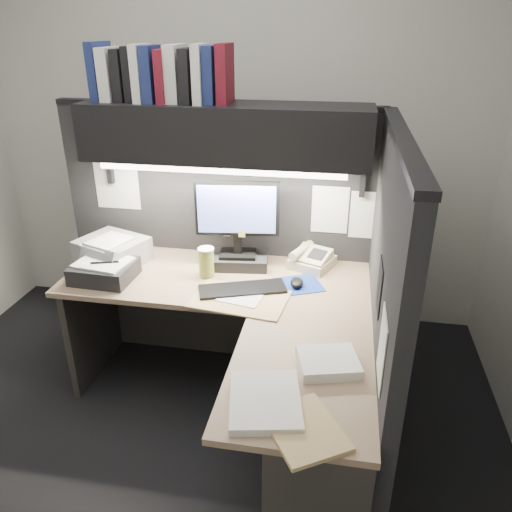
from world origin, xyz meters
name	(u,v)px	position (x,y,z in m)	size (l,w,h in m)	color
floor	(177,446)	(0.00, 0.00, 0.00)	(3.50, 3.50, 0.00)	black
wall_back	(233,133)	(0.00, 1.50, 1.35)	(3.50, 0.04, 2.70)	silver
partition_back	(220,239)	(0.03, 0.93, 0.80)	(1.90, 0.06, 1.60)	black
partition_right	(381,316)	(0.98, 0.18, 0.80)	(0.06, 1.50, 1.60)	black
desk	(256,389)	(0.43, 0.00, 0.44)	(1.70, 1.53, 0.73)	#927C5D
overhead_shelf	(225,133)	(0.12, 0.75, 1.50)	(1.55, 0.34, 0.30)	black
task_light_tube	(220,171)	(0.12, 0.61, 1.33)	(0.04, 0.04, 1.32)	white
monitor	(238,234)	(0.19, 0.72, 0.93)	(0.48, 0.25, 0.51)	black
keyboard	(242,289)	(0.28, 0.42, 0.74)	(0.46, 0.15, 0.02)	black
mousepad	(299,285)	(0.57, 0.55, 0.73)	(0.24, 0.22, 0.00)	navy
mouse	(297,282)	(0.56, 0.53, 0.75)	(0.07, 0.11, 0.04)	black
telephone	(312,259)	(0.62, 0.79, 0.77)	(0.22, 0.23, 0.09)	#C2B995
coffee_cup	(206,263)	(0.04, 0.56, 0.81)	(0.09, 0.09, 0.16)	#B7B849
printer	(113,251)	(-0.55, 0.65, 0.80)	(0.36, 0.31, 0.14)	gray
notebook_stack	(104,271)	(-0.51, 0.43, 0.78)	(0.32, 0.27, 0.10)	black
open_folder	(240,299)	(0.28, 0.33, 0.73)	(0.48, 0.31, 0.01)	tan
paper_stack_a	(328,363)	(0.76, -0.15, 0.75)	(0.24, 0.20, 0.05)	white
paper_stack_b	(265,401)	(0.54, -0.42, 0.75)	(0.26, 0.33, 0.03)	white
manila_stack	(304,429)	(0.69, -0.53, 0.74)	(0.23, 0.30, 0.02)	tan
binder_row	(162,74)	(-0.21, 0.75, 1.79)	(0.73, 0.25, 0.29)	navy
pinned_papers	(274,227)	(0.42, 0.56, 1.05)	(1.76, 1.31, 0.51)	white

